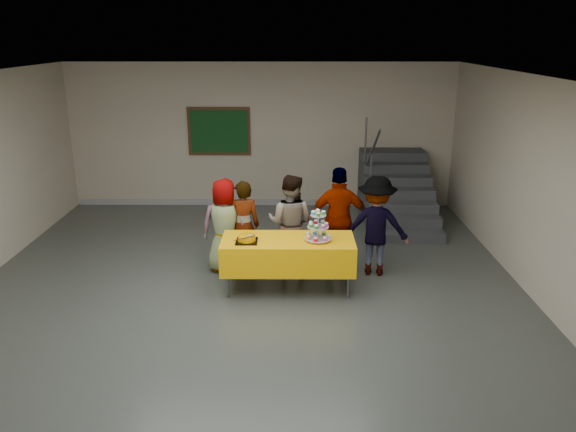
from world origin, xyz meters
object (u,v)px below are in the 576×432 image
bake_table (288,253)px  staircase (395,194)px  schoolchild_e (376,226)px  noticeboard (219,131)px  bear_cake (247,238)px  schoolchild_d (339,220)px  cupcake_stand (318,228)px  schoolchild_c (290,223)px  schoolchild_b (243,226)px  schoolchild_a (225,226)px

bake_table → staircase: (2.12, 3.35, -0.07)m
schoolchild_e → noticeboard: (-2.79, 3.60, 0.83)m
bear_cake → schoolchild_d: schoolchild_d is taller
cupcake_stand → schoolchild_d: bearing=64.6°
bake_table → schoolchild_e: (1.33, 0.59, 0.21)m
staircase → noticeboard: 3.84m
bear_cake → schoolchild_c: bearing=54.8°
staircase → bear_cake: bearing=-128.0°
noticeboard → schoolchild_b: bearing=-77.6°
schoolchild_e → schoolchild_b: bearing=5.2°
schoolchild_d → staircase: bearing=-115.5°
bake_table → schoolchild_b: (-0.69, 0.71, 0.16)m
schoolchild_e → staircase: (0.79, 2.76, -0.28)m
cupcake_stand → schoolchild_b: (-1.12, 0.75, -0.23)m
schoolchild_a → noticeboard: noticeboard is taller
cupcake_stand → schoolchild_e: bearing=34.6°
schoolchild_e → schoolchild_d: bearing=-5.3°
bake_table → schoolchild_c: schoolchild_c is taller
staircase → noticeboard: (-3.58, 0.84, 1.11)m
schoolchild_d → staircase: (1.33, 2.62, -0.33)m
cupcake_stand → staircase: (1.70, 3.39, -0.46)m
bear_cake → schoolchild_b: (-0.12, 0.82, -0.11)m
bake_table → schoolchild_a: 1.21m
cupcake_stand → staircase: bearing=63.4°
schoolchild_b → staircase: staircase is taller
bake_table → noticeboard: (-1.46, 4.18, 1.04)m
schoolchild_d → schoolchild_e: schoolchild_d is taller
bake_table → schoolchild_c: (0.03, 0.75, 0.20)m
cupcake_stand → schoolchild_d: size_ratio=0.27×
schoolchild_c → schoolchild_e: size_ratio=0.99×
noticeboard → staircase: bearing=-13.2°
bear_cake → schoolchild_e: size_ratio=0.23×
bear_cake → schoolchild_d: (1.36, 0.83, -0.01)m
schoolchild_d → schoolchild_b: bearing=2.0°
bear_cake → schoolchild_b: 0.83m
bear_cake → schoolchild_c: schoolchild_c is taller
schoolchild_b → schoolchild_e: schoolchild_e is taller
bake_table → staircase: 3.96m
bear_cake → staircase: 4.39m
bake_table → schoolchild_c: 0.78m
bake_table → schoolchild_b: schoolchild_b is taller
cupcake_stand → schoolchild_c: (-0.39, 0.79, -0.19)m
bear_cake → schoolchild_e: (1.90, 0.69, -0.06)m
schoolchild_a → schoolchild_b: bearing=-170.4°
bake_table → cupcake_stand: cupcake_stand is taller
schoolchild_c → schoolchild_e: bearing=-170.5°
cupcake_stand → schoolchild_d: 0.85m
staircase → schoolchild_e: bearing=-106.0°
schoolchild_c → staircase: 3.34m
bear_cake → schoolchild_a: 0.90m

